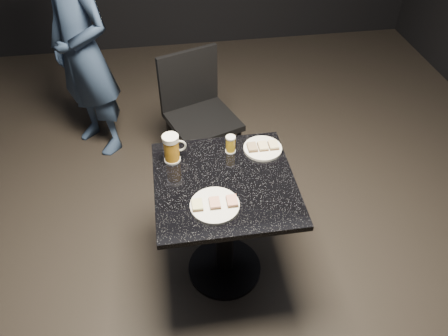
{
  "coord_description": "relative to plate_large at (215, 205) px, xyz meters",
  "views": [
    {
      "loc": [
        -0.24,
        -1.53,
        2.26
      ],
      "look_at": [
        0.0,
        0.02,
        0.82
      ],
      "focal_mm": 35.0,
      "sensor_mm": 36.0,
      "label": 1
    }
  ],
  "objects": [
    {
      "name": "patron",
      "position": [
        -0.72,
        1.53,
        0.05
      ],
      "size": [
        0.69,
        0.7,
        1.62
      ],
      "primitive_type": "imported",
      "rotation": [
        0.0,
        0.0,
        -0.82
      ],
      "color": "navy",
      "rests_on": "floor"
    },
    {
      "name": "chair",
      "position": [
        0.04,
        1.16,
        -0.25
      ],
      "size": [
        0.56,
        0.56,
        0.89
      ],
      "color": "black",
      "rests_on": "floor"
    },
    {
      "name": "beer_tumbler",
      "position": [
        0.14,
        0.38,
        0.04
      ],
      "size": [
        0.06,
        0.06,
        0.1
      ],
      "color": "white",
      "rests_on": "table"
    },
    {
      "name": "canapes_on_plate_large",
      "position": [
        -0.0,
        0.0,
        0.02
      ],
      "size": [
        0.21,
        0.07,
        0.02
      ],
      "color": "#4C3521",
      "rests_on": "plate_large"
    },
    {
      "name": "table",
      "position": [
        0.07,
        0.16,
        -0.25
      ],
      "size": [
        0.7,
        0.7,
        0.75
      ],
      "color": "black",
      "rests_on": "floor"
    },
    {
      "name": "canapes_on_plate_small",
      "position": [
        0.31,
        0.37,
        0.02
      ],
      "size": [
        0.17,
        0.07,
        0.02
      ],
      "color": "#4C3521",
      "rests_on": "plate_small"
    },
    {
      "name": "beer_mug",
      "position": [
        -0.17,
        0.36,
        0.07
      ],
      "size": [
        0.12,
        0.09,
        0.16
      ],
      "color": "silver",
      "rests_on": "table"
    },
    {
      "name": "plate_large",
      "position": [
        0.0,
        0.0,
        0.0
      ],
      "size": [
        0.23,
        0.23,
        0.01
      ],
      "primitive_type": "cylinder",
      "color": "white",
      "rests_on": "table"
    },
    {
      "name": "floor",
      "position": [
        0.07,
        0.16,
        -0.76
      ],
      "size": [
        6.0,
        6.0,
        0.0
      ],
      "primitive_type": "plane",
      "color": "black",
      "rests_on": "ground"
    },
    {
      "name": "plate_small",
      "position": [
        0.31,
        0.37,
        0.0
      ],
      "size": [
        0.21,
        0.21,
        0.01
      ],
      "primitive_type": "cylinder",
      "color": "white",
      "rests_on": "table"
    }
  ]
}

